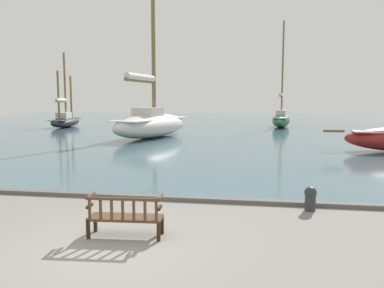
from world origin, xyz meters
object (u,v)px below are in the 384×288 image
at_px(mooring_bollard, 310,197).
at_px(park_bench, 125,216).
at_px(sailboat_distant_harbor, 281,119).
at_px(sailboat_far_port, 152,123).
at_px(sailboat_outer_starboard, 65,120).

bearing_deg(mooring_bollard, park_bench, -147.76).
height_order(sailboat_distant_harbor, sailboat_far_port, sailboat_far_port).
relative_size(park_bench, sailboat_distant_harbor, 0.14).
bearing_deg(sailboat_distant_harbor, mooring_bollard, -92.85).
bearing_deg(sailboat_outer_starboard, park_bench, -60.34).
bearing_deg(mooring_bollard, sailboat_far_port, 116.69).
height_order(park_bench, mooring_bollard, park_bench).
xyz_separation_m(sailboat_outer_starboard, sailboat_far_port, (12.93, -10.28, 0.37)).
distance_m(park_bench, sailboat_outer_starboard, 36.75).
relative_size(park_bench, sailboat_outer_starboard, 0.17).
distance_m(park_bench, sailboat_distant_harbor, 36.48).
relative_size(sailboat_outer_starboard, mooring_bollard, 14.27).
xyz_separation_m(park_bench, sailboat_outer_starboard, (-18.18, 31.94, 0.41)).
bearing_deg(sailboat_distant_harbor, park_bench, -99.36).
relative_size(park_bench, sailboat_far_port, 0.13).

